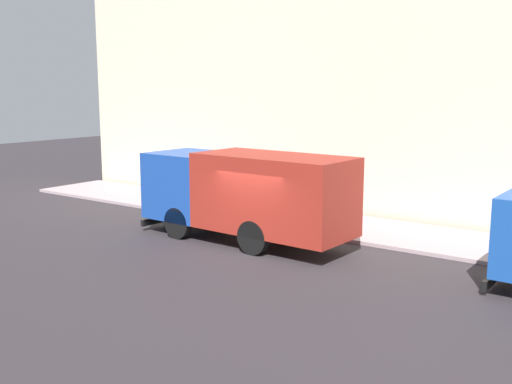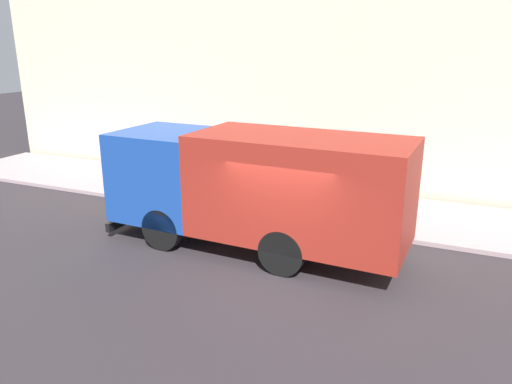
# 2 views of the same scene
# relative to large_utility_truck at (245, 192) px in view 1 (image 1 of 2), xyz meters

# --- Properties ---
(ground) EXTENTS (80.00, 80.00, 0.00)m
(ground) POSITION_rel_large_utility_truck_xyz_m (-1.14, -1.05, -1.68)
(ground) COLOR #2E292D
(sidewalk) EXTENTS (3.66, 30.00, 0.12)m
(sidewalk) POSITION_rel_large_utility_truck_xyz_m (3.69, -1.05, -1.62)
(sidewalk) COLOR #A59195
(sidewalk) RESTS_ON ground
(building_facade) EXTENTS (0.50, 30.00, 12.06)m
(building_facade) POSITION_rel_large_utility_truck_xyz_m (6.02, -1.05, 4.35)
(building_facade) COLOR beige
(building_facade) RESTS_ON ground
(large_utility_truck) EXTENTS (2.63, 7.62, 2.96)m
(large_utility_truck) POSITION_rel_large_utility_truck_xyz_m (0.00, 0.00, 0.00)
(large_utility_truck) COLOR #1A439F
(large_utility_truck) RESTS_ON ground
(pedestrian_walking) EXTENTS (0.55, 0.55, 1.72)m
(pedestrian_walking) POSITION_rel_large_utility_truck_xyz_m (2.64, 0.51, -0.66)
(pedestrian_walking) COLOR #4D3E4D
(pedestrian_walking) RESTS_ON sidewalk
(pedestrian_standing) EXTENTS (0.48, 0.48, 1.68)m
(pedestrian_standing) POSITION_rel_large_utility_truck_xyz_m (3.38, 2.62, -0.68)
(pedestrian_standing) COLOR #27172A
(pedestrian_standing) RESTS_ON sidewalk
(pedestrian_third) EXTENTS (0.39, 0.39, 1.67)m
(pedestrian_third) POSITION_rel_large_utility_truck_xyz_m (2.58, -0.19, -0.67)
(pedestrian_third) COLOR black
(pedestrian_third) RESTS_ON sidewalk
(traffic_cone_orange) EXTENTS (0.51, 0.51, 0.72)m
(traffic_cone_orange) POSITION_rel_large_utility_truck_xyz_m (2.34, 3.67, -1.20)
(traffic_cone_orange) COLOR orange
(traffic_cone_orange) RESTS_ON sidewalk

